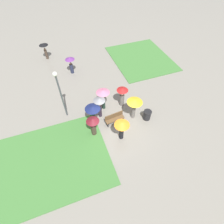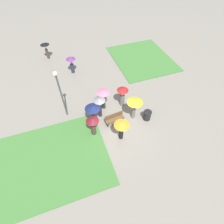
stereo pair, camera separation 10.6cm
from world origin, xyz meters
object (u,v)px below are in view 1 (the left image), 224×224
Objects in this scene: lone_walker_mid_plaza at (70,63)px; lone_walker_far_path at (44,48)px; park_bench at (114,118)px; crowd_person_pink at (103,95)px; trash_bin at (147,115)px; crowd_person_maroon at (93,124)px; crowd_person_orange at (122,126)px; crowd_person_yellow at (134,104)px; crowd_person_red at (122,95)px; lamp_post at (60,90)px; crowd_person_grey at (99,103)px; crowd_person_navy at (93,111)px.

lone_walker_far_path is at bearing -162.93° from lone_walker_mid_plaza.
crowd_person_pink reaches higher than park_bench.
trash_bin is 0.47× the size of lone_walker_mid_plaza.
crowd_person_pink reaches higher than crowd_person_maroon.
park_bench is 0.85× the size of crowd_person_orange.
crowd_person_yellow reaches higher than lone_walker_mid_plaza.
crowd_person_red is 6.79m from lone_walker_mid_plaza.
lamp_post is at bearing 143.40° from park_bench.
crowd_person_red is at bearing 20.97° from crowd_person_grey.
crowd_person_grey reaches higher than lone_walker_mid_plaza.
crowd_person_orange is at bearing -66.92° from crowd_person_grey.
lone_walker_mid_plaza is (-1.75, 9.19, -0.21)m from crowd_person_orange.
park_bench is 1.88× the size of trash_bin.
crowd_person_maroon is 0.99× the size of lone_walker_far_path.
crowd_person_red is 1.03× the size of crowd_person_maroon.
crowd_person_navy is (-1.54, 0.49, 0.96)m from park_bench.
lone_walker_mid_plaza is at bearing -166.59° from crowd_person_maroon.
crowd_person_red reaches higher than lone_walker_far_path.
crowd_person_pink is 1.10× the size of crowd_person_maroon.
park_bench is 0.83× the size of crowd_person_navy.
crowd_person_navy is at bearing 56.31° from crowd_person_orange.
crowd_person_navy is 11.06m from lone_walker_far_path.
park_bench is 1.88m from crowd_person_navy.
crowd_person_yellow is at bearing -22.39° from lamp_post.
crowd_person_pink is at bearing 160.14° from crowd_person_maroon.
crowd_person_red is at bearing -2.98° from crowd_person_orange.
lone_walker_mid_plaza is (-1.49, 5.88, -0.32)m from crowd_person_pink.
crowd_person_orange is (-2.63, -0.98, 0.97)m from trash_bin.
crowd_person_pink is 2.77m from crowd_person_maroon.
crowd_person_grey is (-3.43, 1.57, 1.03)m from trash_bin.
lone_walker_far_path reaches higher than crowd_person_maroon.
crowd_person_navy is (-3.14, 0.50, -0.12)m from crowd_person_yellow.
lone_walker_far_path is (-3.07, 10.27, -0.11)m from crowd_person_grey.
lamp_post is 9.35m from lone_walker_far_path.
lone_walker_far_path is 1.04× the size of lone_walker_mid_plaza.
park_bench is 0.36× the size of lamp_post.
crowd_person_pink is (-2.89, 2.33, 1.08)m from trash_bin.
crowd_person_grey is (0.68, 0.53, 0.03)m from crowd_person_navy.
crowd_person_red is (-1.30, 2.16, 0.76)m from trash_bin.
lone_walker_mid_plaza is at bearing 103.68° from crowd_person_grey.
crowd_person_grey reaches higher than crowd_person_navy.
crowd_person_navy is at bearing 143.90° from crowd_person_red.
crowd_person_orange is 0.99× the size of lone_walker_far_path.
lone_walker_far_path is (-0.50, 9.23, -1.43)m from lamp_post.
crowd_person_red is at bearing -90.48° from lone_walker_far_path.
trash_bin is 4.49m from crowd_person_maroon.
crowd_person_yellow is 2.67m from crowd_person_grey.
crowd_person_grey reaches higher than crowd_person_maroon.
crowd_person_orange is at bearing 151.94° from crowd_person_pink.
crowd_person_yellow is at bearing 112.09° from crowd_person_maroon.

